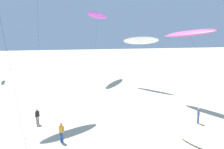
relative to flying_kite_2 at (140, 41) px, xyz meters
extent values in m
ellipsoid|color=white|center=(0.00, 0.00, 0.00)|extent=(4.83, 6.52, 1.75)
ellipsoid|color=purple|center=(0.00, 0.00, 0.02)|extent=(4.32, 6.30, 0.85)
cylinder|color=#4C4C51|center=(-0.21, -4.30, -4.08)|extent=(0.44, 8.62, 8.05)
cylinder|color=#4C4C51|center=(-15.58, -10.91, 0.12)|extent=(0.06, 5.78, 16.45)
ellipsoid|color=#EA5193|center=(1.84, -10.58, 1.07)|extent=(3.95, 7.38, 1.55)
ellipsoid|color=black|center=(1.84, -10.58, 1.11)|extent=(3.07, 7.14, 1.02)
cylinder|color=#4C4C51|center=(2.16, -14.47, -3.57)|extent=(0.65, 7.79, 9.09)
ellipsoid|color=purple|center=(-5.34, 9.11, 4.77)|extent=(6.44, 8.18, 1.29)
ellipsoid|color=#19B2B7|center=(-5.34, 9.11, 4.80)|extent=(5.68, 7.74, 0.66)
cylinder|color=#4C4C51|center=(-6.19, 7.94, -1.70)|extent=(1.73, 2.37, 12.81)
ellipsoid|color=white|center=(-2.89, -19.97, -7.94)|extent=(2.78, 3.97, 0.33)
ellipsoid|color=#19B2B7|center=(-2.89, -19.97, -7.92)|extent=(1.76, 2.01, 0.20)
cylinder|color=#284CA3|center=(-0.33, -16.22, -7.66)|extent=(0.14, 0.14, 0.89)
cylinder|color=#284CA3|center=(-0.27, -16.07, -7.66)|extent=(0.14, 0.14, 0.89)
cube|color=#2D4CA5|center=(-0.30, -16.14, -6.94)|extent=(0.29, 0.35, 0.55)
cylinder|color=tan|center=(-0.38, -16.34, -6.98)|extent=(0.09, 0.09, 0.56)
cylinder|color=tan|center=(-0.23, -15.95, -6.98)|extent=(0.09, 0.09, 0.56)
sphere|color=tan|center=(-0.30, -16.14, -6.53)|extent=(0.21, 0.21, 0.21)
cylinder|color=#284CA3|center=(-13.81, -16.39, -7.66)|extent=(0.14, 0.14, 0.89)
cylinder|color=#284CA3|center=(-13.94, -16.30, -7.66)|extent=(0.14, 0.14, 0.89)
cube|color=orange|center=(-13.87, -16.35, -6.92)|extent=(0.36, 0.33, 0.59)
cylinder|color=tan|center=(-13.70, -16.46, -6.96)|extent=(0.09, 0.09, 0.56)
cylinder|color=tan|center=(-14.05, -16.23, -6.96)|extent=(0.09, 0.09, 0.56)
sphere|color=tan|center=(-13.87, -16.35, -6.48)|extent=(0.21, 0.21, 0.21)
cylinder|color=slate|center=(-16.01, -12.00, -7.69)|extent=(0.14, 0.14, 0.84)
cylinder|color=slate|center=(-16.16, -12.08, -7.69)|extent=(0.14, 0.14, 0.84)
cube|color=black|center=(-16.08, -12.04, -6.98)|extent=(0.36, 0.32, 0.57)
cylinder|color=tan|center=(-15.90, -11.93, -7.02)|extent=(0.09, 0.09, 0.56)
cylinder|color=tan|center=(-16.27, -12.14, -7.02)|extent=(0.09, 0.09, 0.56)
sphere|color=tan|center=(-16.08, -12.04, -6.56)|extent=(0.21, 0.21, 0.21)
camera|label=1|loc=(-14.13, -33.08, 0.64)|focal=33.31mm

